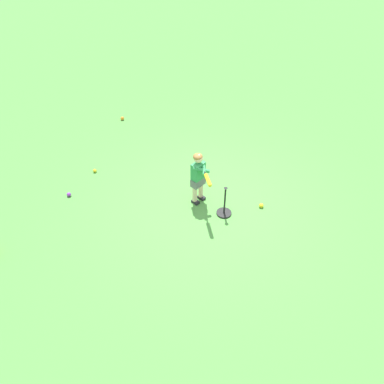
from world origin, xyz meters
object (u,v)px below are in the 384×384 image
at_px(play_ball_far_left, 69,194).
at_px(batting_tee, 224,209).
at_px(play_ball_midfield, 122,118).
at_px(child_batter, 199,175).
at_px(play_ball_center_lawn, 95,171).
at_px(play_ball_behind_batter, 261,205).
at_px(play_ball_far_right, 203,172).

bearing_deg(play_ball_far_left, batting_tee, -167.67).
bearing_deg(play_ball_midfield, batting_tee, 146.36).
bearing_deg(child_batter, play_ball_center_lawn, -1.13).
relative_size(play_ball_behind_batter, batting_tee, 0.14).
distance_m(play_ball_far_left, play_ball_behind_batter, 3.71).
relative_size(child_batter, batting_tee, 1.74).
bearing_deg(child_batter, play_ball_midfield, -36.70).
bearing_deg(play_ball_far_right, play_ball_midfield, -26.27).
distance_m(child_batter, play_ball_midfield, 3.60).
height_order(play_ball_midfield, play_ball_far_left, play_ball_midfield).
distance_m(play_ball_midfield, play_ball_far_left, 2.95).
bearing_deg(child_batter, play_ball_behind_batter, -166.63).
xyz_separation_m(play_ball_midfield, batting_tee, (-3.40, 2.27, 0.06)).
xyz_separation_m(child_batter, play_ball_midfield, (2.84, -2.12, -0.61)).
distance_m(child_batter, play_ball_far_left, 2.59).
distance_m(child_batter, play_ball_far_right, 1.04).
height_order(play_ball_far_right, play_ball_behind_batter, play_ball_far_right).
xyz_separation_m(play_ball_far_right, batting_tee, (-0.78, 0.97, 0.05)).
height_order(child_batter, play_ball_far_right, child_batter).
bearing_deg(play_ball_behind_batter, play_ball_far_left, 16.73).
relative_size(play_ball_midfield, play_ball_far_left, 1.05).
bearing_deg(play_ball_far_right, child_batter, 104.89).
bearing_deg(play_ball_far_right, batting_tee, 128.82).
xyz_separation_m(play_ball_far_left, batting_tee, (-2.96, -0.65, 0.06)).
relative_size(play_ball_far_right, play_ball_center_lawn, 1.38).
xyz_separation_m(play_ball_center_lawn, play_ball_behind_batter, (-3.50, -0.23, 0.01)).
height_order(child_batter, play_ball_far_left, child_batter).
height_order(child_batter, play_ball_midfield, child_batter).
distance_m(play_ball_midfield, play_ball_center_lawn, 2.13).
bearing_deg(play_ball_midfield, play_ball_far_left, 98.75).
bearing_deg(play_ball_behind_batter, play_ball_midfield, -24.71).
xyz_separation_m(play_ball_midfield, play_ball_far_left, (-0.45, 2.91, -0.00)).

